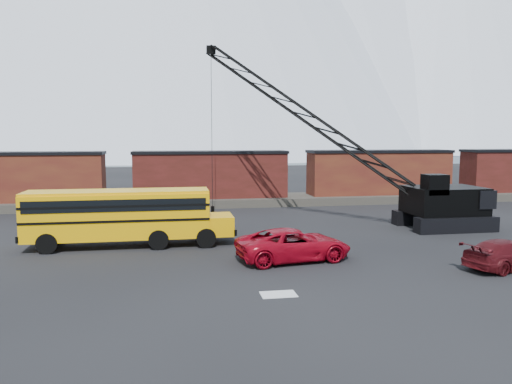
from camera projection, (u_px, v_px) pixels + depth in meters
ground at (250, 269)px, 23.44m from camera, size 160.00×160.00×0.00m
gravel_berm at (211, 201)px, 44.94m from camera, size 120.00×5.00×0.70m
boxcar_west_near at (21, 177)px, 41.95m from camera, size 13.70×3.10×4.17m
boxcar_mid at (211, 174)px, 44.67m from camera, size 13.70×3.10×4.17m
boxcar_east_near at (379, 172)px, 47.39m from camera, size 13.70×3.10×4.17m
snow_patch at (278, 294)px, 19.61m from camera, size 1.40×0.90×0.02m
school_bus at (125, 215)px, 27.97m from camera, size 11.65×2.65×3.19m
red_pickup at (294, 244)px, 24.95m from camera, size 6.10×3.49×1.60m
maroon_suv at (508, 254)px, 23.39m from camera, size 5.05×3.12×1.37m
crawler_crane at (309, 118)px, 35.90m from camera, size 18.12×11.47×13.32m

